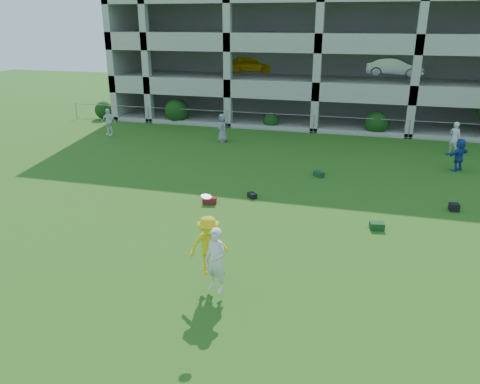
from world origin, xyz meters
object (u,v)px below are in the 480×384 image
(bystander_e, at_px, (455,138))
(frisbee_contest, at_px, (211,250))
(crate_d, at_px, (454,207))
(parking_garage, at_px, (331,34))
(bystander_b, at_px, (109,122))
(bystander_c, at_px, (222,128))
(bystander_d, at_px, (459,155))

(bystander_e, relative_size, frisbee_contest, 0.68)
(crate_d, distance_m, parking_garage, 22.76)
(bystander_b, bearing_deg, bystander_c, 4.87)
(bystander_b, bearing_deg, frisbee_contest, -49.24)
(bystander_b, height_order, frisbee_contest, frisbee_contest)
(frisbee_contest, bearing_deg, bystander_e, 63.44)
(bystander_c, bearing_deg, crate_d, 8.13)
(crate_d, relative_size, parking_garage, 0.01)
(bystander_b, xyz_separation_m, crate_d, (19.81, -7.96, -0.72))
(bystander_d, relative_size, parking_garage, 0.05)
(bystander_d, distance_m, crate_d, 5.85)
(bystander_b, height_order, bystander_e, bystander_e)
(parking_garage, bearing_deg, bystander_c, -112.13)
(bystander_b, distance_m, parking_garage, 18.85)
(bystander_b, distance_m, bystander_d, 20.84)
(crate_d, distance_m, frisbee_contest, 10.92)
(bystander_c, distance_m, crate_d, 14.71)
(bystander_d, distance_m, frisbee_contest, 16.05)
(bystander_e, bearing_deg, parking_garage, -16.38)
(bystander_c, relative_size, frisbee_contest, 0.64)
(frisbee_contest, xyz_separation_m, parking_garage, (0.28, 28.85, 4.77))
(bystander_e, xyz_separation_m, crate_d, (-1.14, -8.92, -0.77))
(crate_d, bearing_deg, frisbee_contest, -132.43)
(crate_d, bearing_deg, bystander_c, 145.90)
(crate_d, height_order, frisbee_contest, frisbee_contest)
(bystander_e, bearing_deg, bystander_b, 41.76)
(bystander_d, height_order, frisbee_contest, frisbee_contest)
(frisbee_contest, bearing_deg, bystander_d, 59.10)
(bystander_b, relative_size, bystander_d, 1.07)
(bystander_c, height_order, frisbee_contest, frisbee_contest)
(bystander_e, distance_m, parking_garage, 15.32)
(bystander_b, bearing_deg, parking_garage, 48.00)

